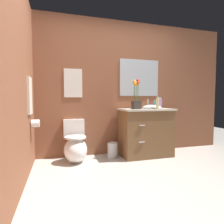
{
  "coord_description": "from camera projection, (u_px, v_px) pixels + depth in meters",
  "views": [
    {
      "loc": [
        -1.0,
        -1.9,
        1.03
      ],
      "look_at": [
        -0.12,
        1.16,
        0.82
      ],
      "focal_mm": 30.2,
      "sensor_mm": 36.0,
      "label": 1
    }
  ],
  "objects": [
    {
      "name": "ground_plane",
      "position": [
        150.0,
        189.0,
        2.17
      ],
      "size": [
        9.31,
        9.31,
        0.0
      ],
      "primitive_type": "plane",
      "color": "#B2ADA3"
    },
    {
      "name": "wall_back",
      "position": [
        123.0,
        88.0,
        3.61
      ],
      "size": [
        4.34,
        0.05,
        2.5
      ],
      "primitive_type": "cube",
      "color": "brown",
      "rests_on": "ground_plane"
    },
    {
      "name": "wall_left",
      "position": [
        19.0,
        80.0,
        2.13
      ],
      "size": [
        0.05,
        4.23,
        2.5
      ],
      "primitive_type": "cube",
      "color": "brown",
      "rests_on": "ground_plane"
    },
    {
      "name": "toilet",
      "position": [
        75.0,
        147.0,
        3.13
      ],
      "size": [
        0.38,
        0.59,
        0.69
      ],
      "color": "white",
      "rests_on": "ground_plane"
    },
    {
      "name": "vanity_cabinet",
      "position": [
        146.0,
        131.0,
        3.45
      ],
      "size": [
        0.94,
        0.56,
        1.04
      ],
      "color": "brown",
      "rests_on": "ground_plane"
    },
    {
      "name": "flower_vase",
      "position": [
        136.0,
        99.0,
        3.27
      ],
      "size": [
        0.14,
        0.14,
        0.52
      ],
      "color": "#38332D",
      "rests_on": "vanity_cabinet"
    },
    {
      "name": "soap_bottle",
      "position": [
        158.0,
        103.0,
        3.3
      ],
      "size": [
        0.05,
        0.05,
        0.22
      ],
      "color": "beige",
      "rests_on": "vanity_cabinet"
    },
    {
      "name": "lotion_bottle",
      "position": [
        160.0,
        103.0,
        3.53
      ],
      "size": [
        0.06,
        0.06,
        0.2
      ],
      "color": "#B28CBF",
      "rests_on": "vanity_cabinet"
    },
    {
      "name": "hand_wash_bottle",
      "position": [
        155.0,
        105.0,
        3.46
      ],
      "size": [
        0.05,
        0.05,
        0.16
      ],
      "color": "teal",
      "rests_on": "vanity_cabinet"
    },
    {
      "name": "trash_bin",
      "position": [
        113.0,
        150.0,
        3.32
      ],
      "size": [
        0.18,
        0.18,
        0.27
      ],
      "color": "#B7B7BC",
      "rests_on": "ground_plane"
    },
    {
      "name": "wall_poster",
      "position": [
        73.0,
        83.0,
        3.32
      ],
      "size": [
        0.32,
        0.01,
        0.5
      ],
      "primitive_type": "cube",
      "color": "silver"
    },
    {
      "name": "wall_mirror",
      "position": [
        139.0,
        78.0,
        3.66
      ],
      "size": [
        0.8,
        0.01,
        0.7
      ],
      "primitive_type": "cube",
      "color": "#B2BCC6"
    },
    {
      "name": "hanging_towel",
      "position": [
        30.0,
        96.0,
        2.63
      ],
      "size": [
        0.03,
        0.28,
        0.52
      ],
      "primitive_type": "cube",
      "color": "beige"
    },
    {
      "name": "toilet_paper_roll",
      "position": [
        35.0,
        123.0,
        2.76
      ],
      "size": [
        0.11,
        0.11,
        0.11
      ],
      "primitive_type": "cylinder",
      "rotation": [
        0.0,
        1.57,
        0.0
      ],
      "color": "white"
    }
  ]
}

